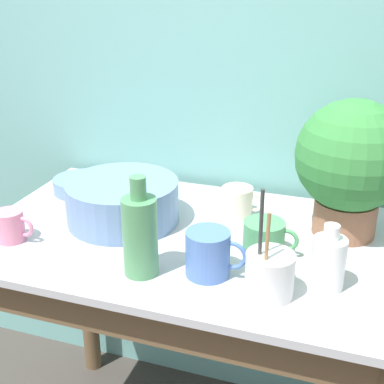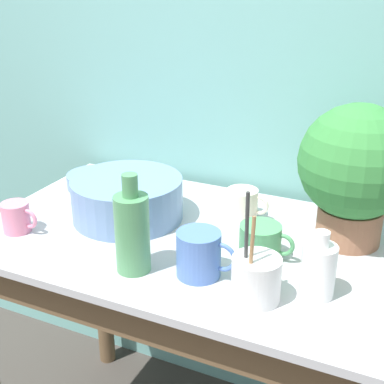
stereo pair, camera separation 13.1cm
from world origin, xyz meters
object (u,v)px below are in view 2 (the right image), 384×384
object	(u,v)px
bowl_wash_large	(127,198)
bowl_small_blue	(94,180)
mug_green	(261,242)
bottle_tall	(132,231)
potted_plant	(356,168)
bottle_short	(318,269)
mug_cream	(243,204)
mug_pink	(17,217)
utensil_cup	(256,278)
mug_blue	(200,254)

from	to	relation	value
bowl_wash_large	bowl_small_blue	distance (m)	0.25
mug_green	bottle_tall	bearing A→B (deg)	-144.71
potted_plant	bottle_short	bearing A→B (deg)	-93.33
potted_plant	mug_cream	world-z (taller)	potted_plant
potted_plant	bowl_wash_large	bearing A→B (deg)	-168.31
mug_pink	utensil_cup	distance (m)	0.65
potted_plant	utensil_cup	size ratio (longest dim) A/B	1.44
bottle_tall	bowl_wash_large	bearing A→B (deg)	123.99
bowl_small_blue	mug_green	bearing A→B (deg)	-17.88
bowl_wash_large	mug_green	bearing A→B (deg)	-7.84
bottle_short	mug_blue	bearing A→B (deg)	-172.73
bottle_short	utensil_cup	distance (m)	0.13
potted_plant	bottle_short	size ratio (longest dim) A/B	2.35
bowl_wash_large	utensil_cup	bearing A→B (deg)	-26.77
bottle_tall	mug_blue	size ratio (longest dim) A/B	1.67
bowl_wash_large	mug_pink	size ratio (longest dim) A/B	2.88
potted_plant	mug_blue	world-z (taller)	potted_plant
potted_plant	mug_pink	xyz separation A→B (m)	(-0.78, -0.31, -0.15)
potted_plant	bottle_short	distance (m)	0.30
bottle_tall	bottle_short	xyz separation A→B (m)	(0.40, 0.07, -0.03)
mug_green	mug_cream	xyz separation A→B (m)	(-0.11, 0.19, -0.00)
mug_green	mug_cream	size ratio (longest dim) A/B	1.12
potted_plant	utensil_cup	xyz separation A→B (m)	(-0.13, -0.34, -0.14)
mug_blue	utensil_cup	bearing A→B (deg)	-14.37
bowl_wash_large	mug_blue	size ratio (longest dim) A/B	2.16
potted_plant	mug_pink	size ratio (longest dim) A/B	3.36
mug_blue	mug_cream	bearing A→B (deg)	92.68
mug_pink	mug_blue	size ratio (longest dim) A/B	0.75
bowl_wash_large	mug_green	distance (m)	0.40
mug_green	bowl_small_blue	bearing A→B (deg)	162.12
bowl_wash_large	mug_pink	world-z (taller)	bowl_wash_large
mug_pink	utensil_cup	size ratio (longest dim) A/B	0.43
mug_green	mug_blue	bearing A→B (deg)	-126.88
bottle_tall	bowl_small_blue	world-z (taller)	bottle_tall
bottle_tall	mug_cream	bearing A→B (deg)	70.20
bottle_tall	mug_cream	size ratio (longest dim) A/B	1.96
bottle_short	mug_cream	size ratio (longest dim) A/B	1.26
potted_plant	mug_blue	size ratio (longest dim) A/B	2.52
bottle_tall	mug_blue	distance (m)	0.16
mug_pink	bowl_small_blue	xyz separation A→B (m)	(0.01, 0.33, -0.02)
mug_blue	bowl_small_blue	xyz separation A→B (m)	(-0.50, 0.32, -0.03)
bowl_small_blue	bottle_short	bearing A→B (deg)	-21.13
mug_pink	mug_cream	world-z (taller)	mug_cream
mug_cream	mug_blue	world-z (taller)	mug_blue
bowl_wash_large	bottle_tall	world-z (taller)	bottle_tall
bottle_short	mug_green	distance (m)	0.18
mug_pink	bottle_tall	bearing A→B (deg)	-5.53
mug_pink	potted_plant	bearing A→B (deg)	21.49
bowl_wash_large	mug_cream	size ratio (longest dim) A/B	2.54
bowl_wash_large	potted_plant	bearing A→B (deg)	11.69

